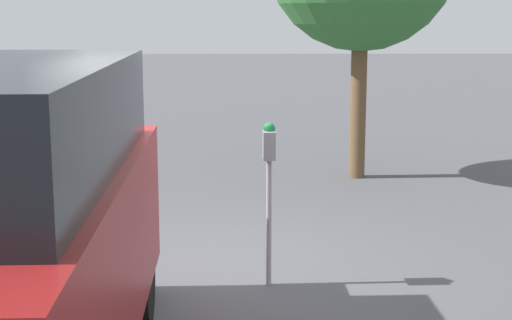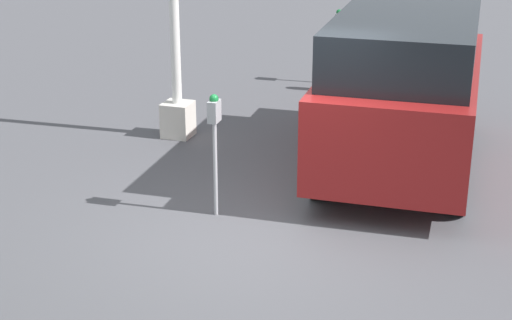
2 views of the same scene
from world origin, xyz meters
name	(u,v)px [view 2 (image 2 of 2)]	position (x,y,z in m)	size (l,w,h in m)	color
ground_plane	(260,233)	(0.00, 0.00, 0.00)	(80.00, 80.00, 0.00)	#4C4C51
parking_meter_near	(215,127)	(0.32, 0.67, 1.13)	(0.20, 0.11, 1.53)	#9E9EA3
parking_meter_far	(338,29)	(6.76, 0.58, 1.07)	(0.20, 0.11, 1.46)	#9E9EA3
lamp_post	(174,13)	(2.91, 2.29, 1.95)	(0.44, 0.44, 6.17)	beige
parked_van	(404,87)	(2.61, -1.23, 1.18)	(4.52, 2.09, 2.21)	maroon
fire_hydrant	(332,71)	(6.23, 0.56, 0.38)	(0.20, 0.20, 0.76)	red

